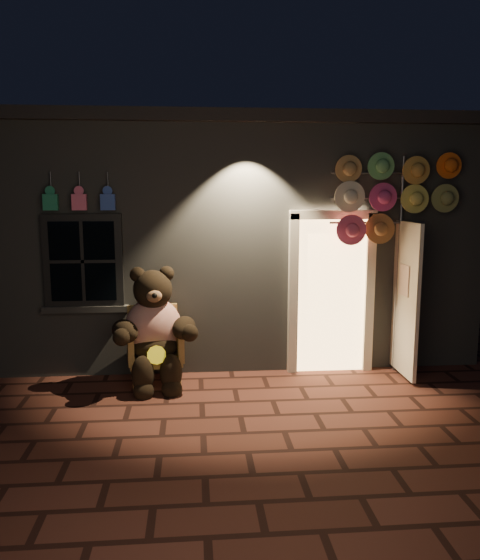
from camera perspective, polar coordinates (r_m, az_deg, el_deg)
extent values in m
plane|color=#552A20|center=(6.16, 0.06, -14.06)|extent=(60.00, 60.00, 0.00)
cube|color=slate|center=(9.67, -1.99, 4.66)|extent=(7.00, 5.00, 3.30)
cube|color=black|center=(9.68, -2.06, 14.91)|extent=(7.30, 5.30, 0.16)
cube|color=black|center=(7.28, -16.04, 1.93)|extent=(1.00, 0.10, 1.20)
cube|color=black|center=(7.26, -16.08, 1.89)|extent=(0.82, 0.06, 1.02)
cube|color=slate|center=(7.39, -15.82, -2.92)|extent=(1.10, 0.14, 0.08)
cube|color=#EEB66B|center=(7.48, 9.43, -1.53)|extent=(0.92, 0.10, 2.10)
cube|color=beige|center=(7.33, 5.56, -1.67)|extent=(0.12, 0.12, 2.20)
cube|color=beige|center=(7.58, 13.32, -1.50)|extent=(0.12, 0.12, 2.20)
cube|color=beige|center=(7.31, 9.74, 6.75)|extent=(1.16, 0.12, 0.12)
cube|color=beige|center=(7.40, 16.93, -1.93)|extent=(0.05, 0.80, 2.00)
cube|color=#227E58|center=(7.23, -19.18, 7.68)|extent=(0.18, 0.07, 0.20)
cylinder|color=#59595E|center=(7.29, -19.17, 9.66)|extent=(0.02, 0.02, 0.25)
cube|color=#EA6086|center=(7.15, -16.44, 7.81)|extent=(0.18, 0.07, 0.20)
cylinder|color=#59595E|center=(7.21, -16.44, 9.81)|extent=(0.02, 0.02, 0.25)
cube|color=#2F4CA6|center=(7.09, -13.64, 7.92)|extent=(0.18, 0.07, 0.20)
cylinder|color=#59595E|center=(7.15, -13.65, 9.93)|extent=(0.02, 0.02, 0.25)
cube|color=#A97C41|center=(7.06, -8.86, -8.12)|extent=(0.72, 0.68, 0.09)
cube|color=#A97C41|center=(7.24, -9.10, -5.05)|extent=(0.64, 0.17, 0.64)
cube|color=#A97C41|center=(6.98, -11.38, -6.84)|extent=(0.15, 0.55, 0.37)
cube|color=#A97C41|center=(7.02, -6.41, -6.61)|extent=(0.15, 0.55, 0.37)
cylinder|color=#A97C41|center=(6.87, -10.97, -10.39)|extent=(0.05, 0.05, 0.29)
cylinder|color=#A97C41|center=(6.91, -6.34, -10.16)|extent=(0.05, 0.05, 0.29)
cylinder|color=#A97C41|center=(7.35, -11.14, -9.05)|extent=(0.05, 0.05, 0.29)
cylinder|color=#A97C41|center=(7.39, -6.83, -8.85)|extent=(0.05, 0.05, 0.29)
ellipsoid|color=red|center=(7.01, -9.04, -4.90)|extent=(0.79, 0.67, 0.75)
ellipsoid|color=black|center=(6.99, -8.94, -6.83)|extent=(0.66, 0.58, 0.35)
sphere|color=black|center=(6.86, -9.11, -0.99)|extent=(0.55, 0.55, 0.49)
sphere|color=black|center=(6.85, -10.67, 0.57)|extent=(0.19, 0.19, 0.19)
sphere|color=black|center=(6.87, -7.68, 0.68)|extent=(0.19, 0.19, 0.19)
ellipsoid|color=#906341|center=(6.65, -8.96, -1.68)|extent=(0.21, 0.16, 0.15)
ellipsoid|color=black|center=(6.76, -11.94, -5.25)|extent=(0.48, 0.57, 0.27)
ellipsoid|color=black|center=(6.81, -5.87, -4.98)|extent=(0.37, 0.54, 0.27)
ellipsoid|color=black|center=(6.76, -10.12, -9.71)|extent=(0.27, 0.27, 0.47)
ellipsoid|color=black|center=(6.78, -7.23, -9.56)|extent=(0.27, 0.27, 0.47)
sphere|color=black|center=(6.76, -10.04, -11.40)|extent=(0.25, 0.25, 0.25)
sphere|color=black|center=(6.78, -7.13, -11.25)|extent=(0.25, 0.25, 0.25)
cylinder|color=yellow|center=(6.69, -8.72, -7.76)|extent=(0.24, 0.13, 0.22)
cylinder|color=#59595E|center=(7.59, 16.25, 1.37)|extent=(0.04, 0.04, 2.88)
cylinder|color=#59595E|center=(7.40, 14.39, 10.79)|extent=(1.28, 0.03, 0.03)
cylinder|color=#59595E|center=(7.39, 14.29, 8.31)|extent=(1.28, 0.03, 0.03)
cylinder|color=#59595E|center=(7.41, 14.19, 5.84)|extent=(1.28, 0.03, 0.03)
cylinder|color=#B4864D|center=(7.21, 11.33, 11.37)|extent=(0.36, 0.11, 0.37)
cylinder|color=#63AF66|center=(7.31, 14.68, 11.22)|extent=(0.36, 0.11, 0.37)
cylinder|color=gold|center=(7.44, 17.91, 11.04)|extent=(0.36, 0.11, 0.37)
cylinder|color=orange|center=(7.67, 20.73, 10.83)|extent=(0.36, 0.11, 0.37)
cylinder|color=beige|center=(7.18, 11.30, 8.40)|extent=(0.36, 0.11, 0.37)
cylinder|color=#D33E82|center=(7.28, 14.63, 8.29)|extent=(0.36, 0.11, 0.37)
cylinder|color=#E9DC5F|center=(7.49, 17.59, 8.18)|extent=(0.36, 0.11, 0.37)
cylinder|color=#929550|center=(7.64, 20.67, 8.03)|extent=(0.36, 0.11, 0.37)
cylinder|color=#F35782|center=(7.17, 11.27, 5.41)|extent=(0.36, 0.11, 0.37)
cylinder|color=#936034|center=(7.35, 14.35, 5.39)|extent=(0.36, 0.11, 0.37)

